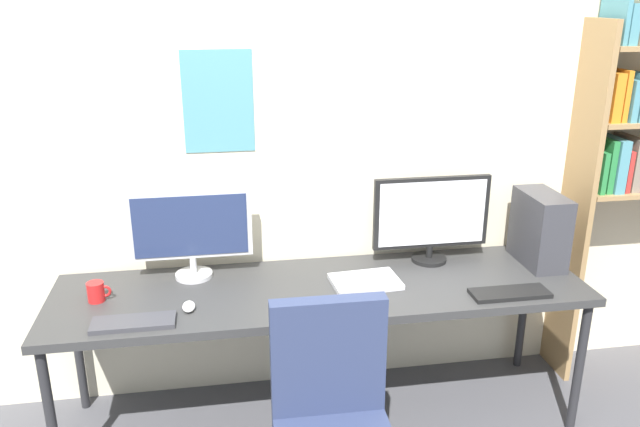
% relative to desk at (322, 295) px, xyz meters
% --- Properties ---
extents(wall_back, '(4.92, 0.11, 2.60)m').
position_rel_desk_xyz_m(wall_back, '(-0.00, 0.42, 0.61)').
color(wall_back, beige).
rests_on(wall_back, ground_plane).
extents(desk, '(2.52, 0.68, 0.74)m').
position_rel_desk_xyz_m(desk, '(0.00, 0.00, 0.00)').
color(desk, '#333333').
rests_on(desk, ground_plane).
extents(monitor_left, '(0.58, 0.18, 0.44)m').
position_rel_desk_xyz_m(monitor_left, '(-0.60, 0.21, 0.29)').
color(monitor_left, silver).
rests_on(monitor_left, desk).
extents(monitor_right, '(0.60, 0.18, 0.45)m').
position_rel_desk_xyz_m(monitor_right, '(0.60, 0.21, 0.29)').
color(monitor_right, black).
rests_on(monitor_right, desk).
extents(pc_tower, '(0.17, 0.34, 0.37)m').
position_rel_desk_xyz_m(pc_tower, '(1.14, 0.10, 0.23)').
color(pc_tower, '#38383D').
rests_on(pc_tower, desk).
extents(keyboard_left, '(0.35, 0.13, 0.02)m').
position_rel_desk_xyz_m(keyboard_left, '(-0.84, -0.23, 0.06)').
color(keyboard_left, '#38383D').
rests_on(keyboard_left, desk).
extents(keyboard_center, '(0.35, 0.13, 0.02)m').
position_rel_desk_xyz_m(keyboard_center, '(0.00, -0.23, 0.06)').
color(keyboard_center, '#38383D').
rests_on(keyboard_center, desk).
extents(keyboard_right, '(0.36, 0.13, 0.02)m').
position_rel_desk_xyz_m(keyboard_right, '(0.84, -0.23, 0.06)').
color(keyboard_right, black).
rests_on(keyboard_right, desk).
extents(computer_mouse, '(0.06, 0.10, 0.03)m').
position_rel_desk_xyz_m(computer_mouse, '(-0.61, -0.13, 0.06)').
color(computer_mouse, silver).
rests_on(computer_mouse, desk).
extents(laptop_closed, '(0.34, 0.24, 0.02)m').
position_rel_desk_xyz_m(laptop_closed, '(0.21, -0.00, 0.06)').
color(laptop_closed, silver).
rests_on(laptop_closed, desk).
extents(coffee_mug, '(0.11, 0.08, 0.09)m').
position_rel_desk_xyz_m(coffee_mug, '(-1.03, 0.02, 0.09)').
color(coffee_mug, red).
rests_on(coffee_mug, desk).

